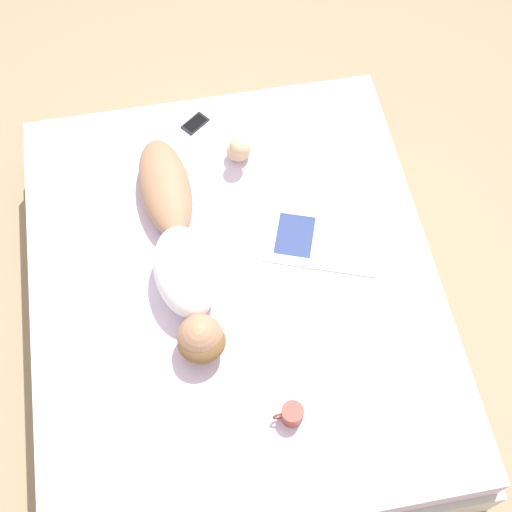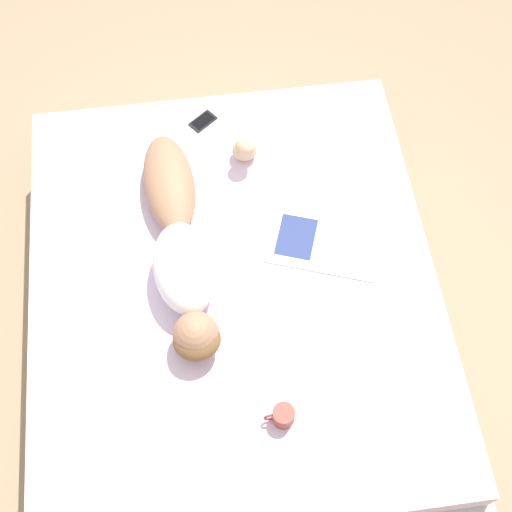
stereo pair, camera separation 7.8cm
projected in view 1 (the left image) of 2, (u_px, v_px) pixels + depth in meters
The scene contains 7 objects.
ground_plane at pixel (237, 320), 3.77m from camera, with size 12.00×12.00×0.00m, color #9E8466.
bed at pixel (236, 302), 3.57m from camera, with size 1.97×2.32×0.47m.
person at pixel (180, 252), 3.31m from camera, with size 0.34×1.25×0.24m.
open_magazine at pixel (321, 239), 3.46m from camera, with size 0.62×0.50×0.01m.
coffee_mug at pixel (292, 414), 3.00m from camera, with size 0.13×0.09×0.09m.
cell_phone at pixel (195, 123), 3.80m from camera, with size 0.16×0.15×0.01m.
plush_toy at pixel (239, 149), 3.61m from camera, with size 0.13×0.15×0.19m.
Camera 1 is at (0.17, 1.49, 3.48)m, focal length 50.00 mm.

